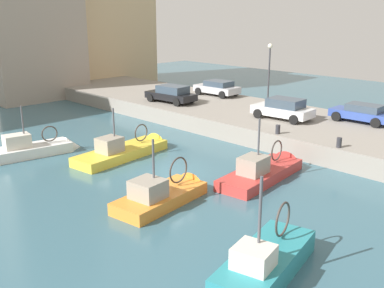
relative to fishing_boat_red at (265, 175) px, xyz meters
The scene contains 15 objects.
water_surface 5.28m from the fishing_boat_red, 129.98° to the left, with size 80.00×80.00×0.00m, color #386070.
quay_wall 9.08m from the fishing_boat_red, 26.49° to the left, with size 9.00×56.00×1.20m, color gray.
fishing_boat_red is the anchor object (origin of this frame).
fishing_boat_yellow 8.55m from the fishing_boat_red, 109.67° to the left, with size 7.06×2.63×3.91m.
fishing_boat_white 13.86m from the fishing_boat_red, 119.39° to the left, with size 6.05×2.55×3.83m.
fishing_boat_teal 8.96m from the fishing_boat_red, 142.61° to the right, with size 5.84×2.85×4.45m.
fishing_boat_orange 5.86m from the fishing_boat_red, 167.07° to the left, with size 5.59×2.46×3.96m.
parked_car_silver 17.32m from the fishing_boat_red, 50.55° to the left, with size 2.18×4.05×1.29m.
parked_car_blue 10.51m from the fishing_boat_red, ahead, with size 1.94×3.97×1.24m.
parked_car_white 8.68m from the fishing_boat_red, 28.60° to the left, with size 2.27×4.21×1.44m.
parked_car_black 15.11m from the fishing_boat_red, 66.59° to the left, with size 2.28×4.38×1.38m.
mooring_bollard_mid 4.62m from the fishing_boat_red, 26.31° to the right, with size 0.28×0.28×0.55m, color #2D2D33.
mooring_bollard_north 4.66m from the fishing_boat_red, 27.27° to the left, with size 0.28×0.28×0.55m, color #2D2D33.
quay_streetlamp 12.63m from the fishing_boat_red, 35.86° to the left, with size 0.36×0.36×4.83m.
waterfront_building_central 35.60m from the fishing_boat_red, 69.78° to the left, with size 11.26×7.72×15.56m.
Camera 1 is at (-15.07, -17.26, 8.40)m, focal length 42.74 mm.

